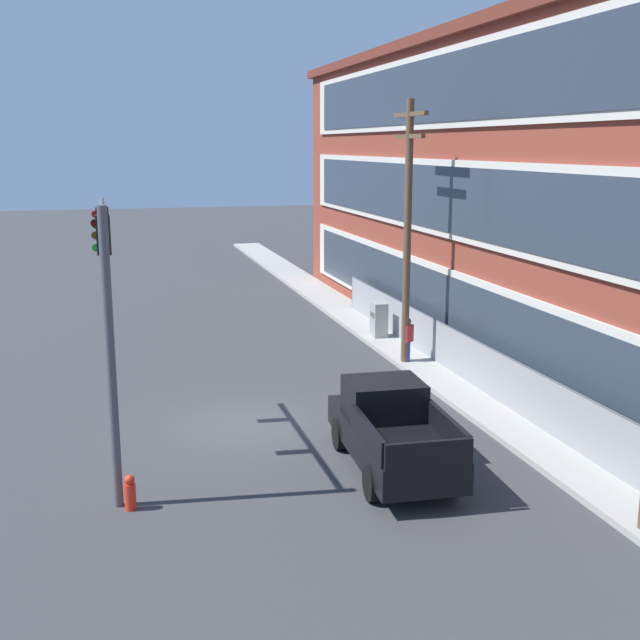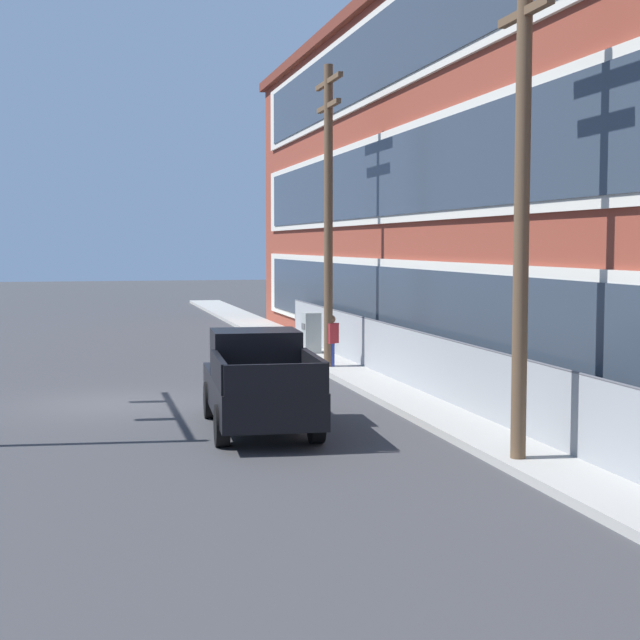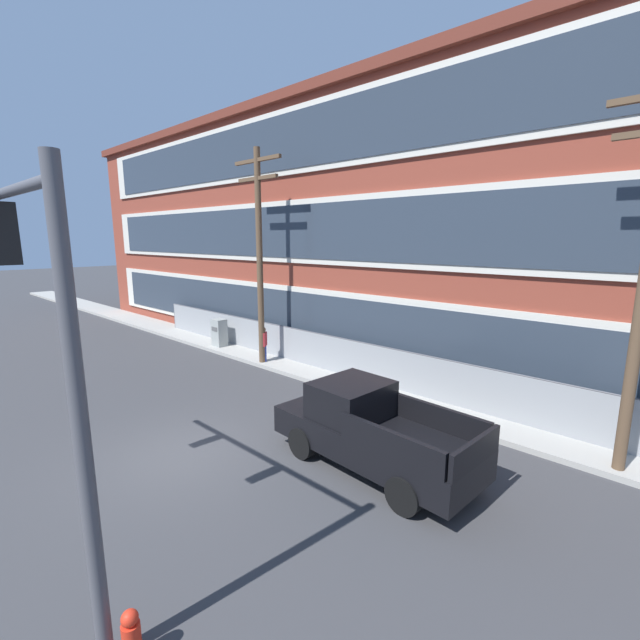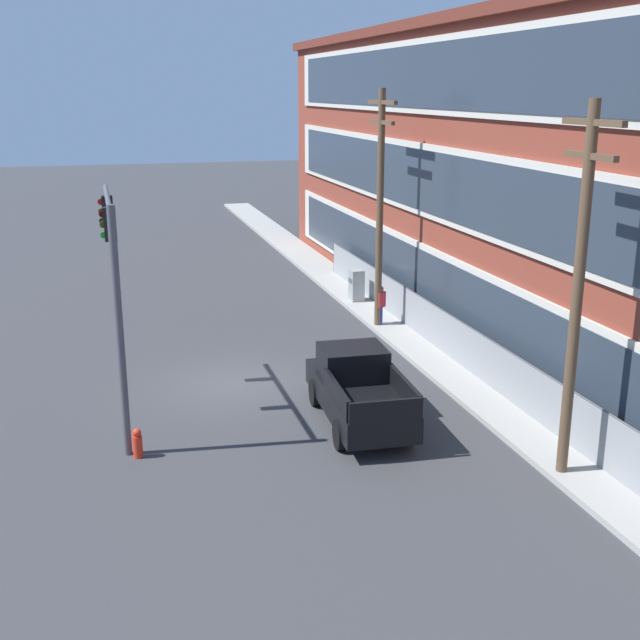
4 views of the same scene
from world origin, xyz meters
The scene contains 11 objects.
ground_plane centered at (0.00, 0.00, 0.00)m, with size 160.00×160.00×0.00m, color #38383A.
sidewalk_building_side centered at (0.00, 7.07, 0.08)m, with size 80.00×1.93×0.16m, color #9E9B93.
brick_mill_building centered at (0.42, 13.58, 5.75)m, with size 47.87×11.68×11.48m.
chain_link_fence centered at (-0.96, 7.49, 0.83)m, with size 26.13×0.06×1.63m.
traffic_signal_mast centered at (2.44, -3.49, 4.57)m, with size 6.51×0.43×6.38m.
pickup_truck_black centered at (3.88, 2.81, 0.94)m, with size 5.30×2.28×1.99m.
utility_pole_near_corner centered at (-4.54, 6.42, 5.03)m, with size 2.76×0.26×9.02m.
utility_pole_midblock centered at (8.39, 6.48, 4.82)m, with size 2.18×0.26×8.79m.
electrical_cabinet centered at (-8.29, 6.78, 0.76)m, with size 0.66×0.56×1.51m.
pedestrian_near_cabinet centered at (-4.56, 6.52, 0.97)m, with size 0.42×0.47×1.69m.
fire_hydrant centered at (4.57, -3.25, 0.38)m, with size 0.24×0.24×0.78m.
Camera 4 is at (23.66, -3.84, 8.97)m, focal length 45.00 mm.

